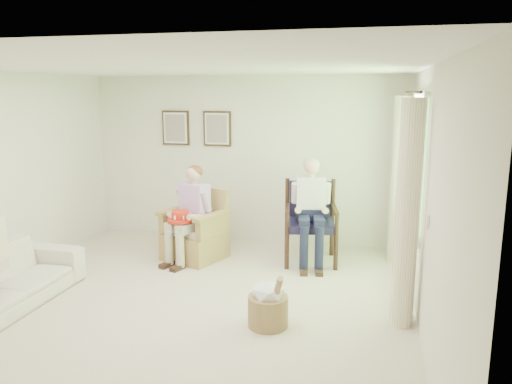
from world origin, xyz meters
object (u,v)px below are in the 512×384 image
person_wicker (192,208)px  hatbox (268,304)px  wicker_armchair (196,237)px  wood_armchair (312,218)px  red_hat (181,217)px  person_dark (310,204)px

person_wicker → hatbox: person_wicker is taller
wicker_armchair → person_wicker: (-0.00, -0.13, 0.46)m
wood_armchair → red_hat: wood_armchair is taller
wicker_armchair → hatbox: 2.36m
wood_armchair → hatbox: (-0.16, -2.15, -0.37)m
person_dark → person_wicker: bearing=178.6°
wicker_armchair → red_hat: bearing=-85.4°
person_dark → wood_armchair: bearing=79.8°
red_hat → hatbox: 2.22m
person_wicker → red_hat: 0.23m
wicker_armchair → red_hat: size_ratio=2.75×
wood_armchair → person_dark: person_dark is taller
person_dark → red_hat: person_dark is taller
wood_armchair → person_dark: (0.00, -0.18, 0.25)m
wood_armchair → hatbox: bearing=-104.4°
red_hat → person_dark: bearing=14.6°
wicker_armchair → person_wicker: person_wicker is taller
wicker_armchair → hatbox: wicker_armchair is taller
wood_armchair → person_wicker: person_wicker is taller
hatbox → person_dark: bearing=85.4°
wicker_armchair → red_hat: (-0.09, -0.32, 0.36)m
wood_armchair → person_wicker: bearing=-175.2°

